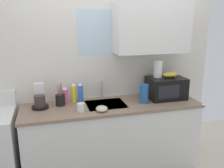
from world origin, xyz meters
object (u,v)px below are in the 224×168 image
dish_soap_bottle_yellow (74,93)px  mug_white (81,107)px  paper_towel_roll (158,69)px  dish_soap_bottle_pink (65,95)px  microwave (166,88)px  cereal_canister (144,94)px  utensil_crock (60,100)px  banana_bunch (170,75)px  coffee_maker (40,99)px  small_bowl (102,109)px  dish_soap_bottle_blue (80,93)px

dish_soap_bottle_yellow → mug_white: size_ratio=2.54×
paper_towel_roll → dish_soap_bottle_pink: bearing=175.7°
microwave → cereal_canister: 0.35m
utensil_crock → dish_soap_bottle_yellow: bearing=25.3°
dish_soap_bottle_yellow → cereal_canister: dish_soap_bottle_yellow is taller
banana_bunch → utensil_crock: bearing=177.1°
coffee_maker → small_bowl: coffee_maker is taller
dish_soap_bottle_pink → utensil_crock: (-0.06, -0.07, -0.03)m
coffee_maker → microwave: bearing=-2.2°
banana_bunch → utensil_crock: banana_bunch is taller
coffee_maker → small_bowl: size_ratio=2.15×
paper_towel_roll → mug_white: paper_towel_roll is taller
dish_soap_bottle_blue → coffee_maker: bearing=-171.4°
coffee_maker → small_bowl: (0.66, -0.31, -0.07)m
paper_towel_roll → small_bowl: size_ratio=1.69×
banana_bunch → dish_soap_bottle_blue: size_ratio=0.81×
microwave → cereal_canister: bearing=-163.8°
dish_soap_bottle_yellow → utensil_crock: 0.19m
banana_bunch → small_bowl: banana_bunch is taller
paper_towel_roll → dish_soap_bottle_blue: 1.02m
microwave → dish_soap_bottle_pink: (-1.26, 0.14, -0.04)m
paper_towel_roll → coffee_maker: (-1.45, 0.01, -0.28)m
coffee_maker → mug_white: bearing=-29.6°
dish_soap_bottle_blue → paper_towel_roll: bearing=-4.7°
banana_bunch → utensil_crock: size_ratio=0.73×
microwave → utensil_crock: utensil_crock is taller
coffee_maker → cereal_canister: coffee_maker is taller
mug_white → paper_towel_roll: bearing=13.3°
dish_soap_bottle_blue → cereal_canister: size_ratio=1.08×
cereal_canister → microwave: bearing=16.2°
utensil_crock → cereal_canister: bearing=-9.8°
dish_soap_bottle_pink → mug_white: 0.36m
paper_towel_roll → small_bowl: 0.92m
dish_soap_bottle_blue → dish_soap_bottle_pink: (-0.19, 0.01, -0.02)m
mug_white → utensil_crock: size_ratio=0.35×
dish_soap_bottle_pink → cereal_canister: 0.95m
cereal_canister → mug_white: size_ratio=2.41×
mug_white → utensil_crock: (-0.21, 0.26, 0.02)m
banana_bunch → paper_towel_roll: size_ratio=0.91×
microwave → dish_soap_bottle_yellow: bearing=172.5°
cereal_canister → mug_white: (-0.78, -0.09, -0.07)m
dish_soap_bottle_yellow → small_bowl: 0.48m
cereal_canister → utensil_crock: bearing=170.2°
banana_bunch → coffee_maker: bearing=177.9°
coffee_maker → dish_soap_bottle_yellow: coffee_maker is taller
coffee_maker → dish_soap_bottle_yellow: 0.41m
paper_towel_roll → cereal_canister: paper_towel_roll is taller
dish_soap_bottle_yellow → utensil_crock: utensil_crock is taller
paper_towel_roll → small_bowl: paper_towel_roll is taller
dish_soap_bottle_yellow → mug_white: bearing=-83.8°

